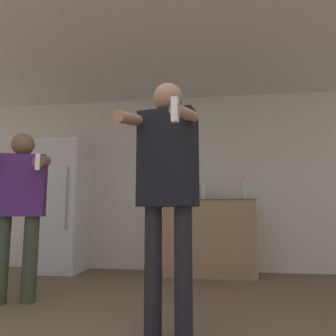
# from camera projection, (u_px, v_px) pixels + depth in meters

# --- Properties ---
(wall_back) EXTENTS (7.00, 0.06, 2.55)m
(wall_back) POSITION_uv_depth(u_px,v_px,m) (177.00, 182.00, 4.85)
(wall_back) COLOR beige
(wall_back) RESTS_ON ground_plane
(ceiling_slab) EXTENTS (7.00, 3.79, 0.05)m
(ceiling_slab) POSITION_uv_depth(u_px,v_px,m) (158.00, 42.00, 3.40)
(ceiling_slab) COLOR silver
(ceiling_slab) RESTS_ON wall_back
(refrigerator) EXTENTS (0.63, 0.66, 1.84)m
(refrigerator) POSITION_uv_depth(u_px,v_px,m) (63.00, 205.00, 4.69)
(refrigerator) COLOR white
(refrigerator) RESTS_ON ground_plane
(counter) EXTENTS (1.21, 0.60, 0.99)m
(counter) POSITION_uv_depth(u_px,v_px,m) (209.00, 237.00, 4.37)
(counter) COLOR #997551
(counter) RESTS_ON ground_plane
(bottle_red_label) EXTENTS (0.08, 0.08, 0.31)m
(bottle_red_label) POSITION_uv_depth(u_px,v_px,m) (203.00, 191.00, 4.41)
(bottle_red_label) COLOR silver
(bottle_red_label) RESTS_ON counter
(bottle_tall_gin) EXTENTS (0.08, 0.08, 0.30)m
(bottle_tall_gin) POSITION_uv_depth(u_px,v_px,m) (244.00, 191.00, 4.33)
(bottle_tall_gin) COLOR silver
(bottle_tall_gin) RESTS_ON counter
(bottle_amber_bourbon) EXTENTS (0.07, 0.07, 0.26)m
(bottle_amber_bourbon) POSITION_uv_depth(u_px,v_px,m) (181.00, 193.00, 4.44)
(bottle_amber_bourbon) COLOR #563314
(bottle_amber_bourbon) RESTS_ON counter
(bottle_green_wine) EXTENTS (0.09, 0.09, 0.34)m
(bottle_green_wine) POSITION_uv_depth(u_px,v_px,m) (195.00, 190.00, 4.42)
(bottle_green_wine) COLOR black
(bottle_green_wine) RESTS_ON counter
(person_woman_foreground) EXTENTS (0.50, 0.56, 1.69)m
(person_woman_foreground) POSITION_uv_depth(u_px,v_px,m) (168.00, 180.00, 2.15)
(person_woman_foreground) COLOR black
(person_woman_foreground) RESTS_ON ground_plane
(person_man_side) EXTENTS (0.63, 0.62, 1.57)m
(person_man_side) POSITION_uv_depth(u_px,v_px,m) (19.00, 200.00, 3.07)
(person_man_side) COLOR #38422D
(person_man_side) RESTS_ON ground_plane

